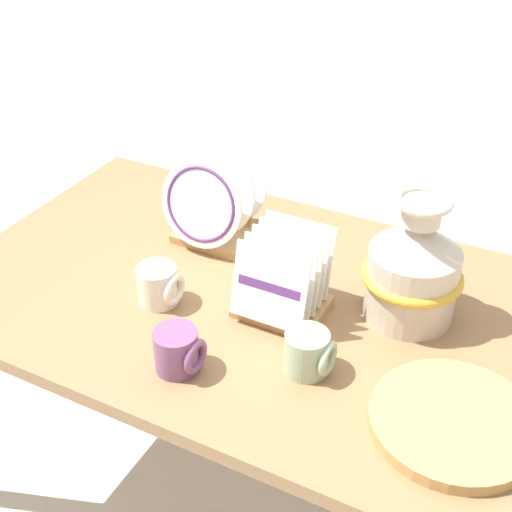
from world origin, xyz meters
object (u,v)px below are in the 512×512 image
Objects in this scene: wicker_charger_stack at (453,422)px; mug_cream_glaze at (159,285)px; ceramic_vase at (413,267)px; dish_rack_round_plates at (213,208)px; dish_rack_square_plates at (283,284)px; mug_sage_glaze at (309,353)px; mug_plum_glaze at (178,351)px.

mug_cream_glaze is at bearing 174.36° from wicker_charger_stack.
wicker_charger_stack is at bearing -58.10° from ceramic_vase.
wicker_charger_stack is (0.73, -0.36, -0.08)m from dish_rack_round_plates.
ceramic_vase is at bearing 24.62° from dish_rack_square_plates.
mug_sage_glaze is (0.42, -0.34, -0.05)m from dish_rack_round_plates.
mug_plum_glaze is at bearing -169.49° from wicker_charger_stack.
wicker_charger_stack is 0.71m from mug_cream_glaze.
dish_rack_square_plates is 0.62× the size of wicker_charger_stack.
wicker_charger_stack is 3.17× the size of mug_plum_glaze.
ceramic_vase is 3.02× the size of mug_sage_glaze.
dish_rack_square_plates reaches higher than wicker_charger_stack.
dish_rack_round_plates is at bearing 141.04° from mug_sage_glaze.
dish_rack_round_plates reaches higher than mug_sage_glaze.
mug_cream_glaze is (-0.52, -0.22, -0.08)m from ceramic_vase.
dish_rack_round_plates is at bearing 147.33° from dish_rack_square_plates.
mug_sage_glaze is at bearing -7.62° from mug_cream_glaze.
dish_rack_round_plates is at bearing 153.81° from wicker_charger_stack.
mug_plum_glaze is at bearing -68.17° from dish_rack_round_plates.
wicker_charger_stack is 0.55m from mug_plum_glaze.
wicker_charger_stack is 0.31m from mug_sage_glaze.
dish_rack_square_plates is at bearing 68.86° from mug_plum_glaze.
dish_rack_round_plates reaches higher than wicker_charger_stack.
dish_rack_round_plates is 2.47× the size of mug_cream_glaze.
wicker_charger_stack is 3.17× the size of mug_sage_glaze.
mug_cream_glaze is (-0.70, 0.07, 0.03)m from wicker_charger_stack.
mug_cream_glaze is at bearing -158.92° from dish_rack_square_plates.
mug_plum_glaze is 0.23m from mug_cream_glaze.
dish_rack_square_plates reaches higher than mug_plum_glaze.
ceramic_vase reaches higher than mug_cream_glaze.
mug_sage_glaze is (0.13, -0.16, -0.03)m from dish_rack_square_plates.
mug_cream_glaze is (-0.27, -0.10, -0.03)m from dish_rack_square_plates.
mug_cream_glaze is at bearing 133.31° from mug_plum_glaze.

